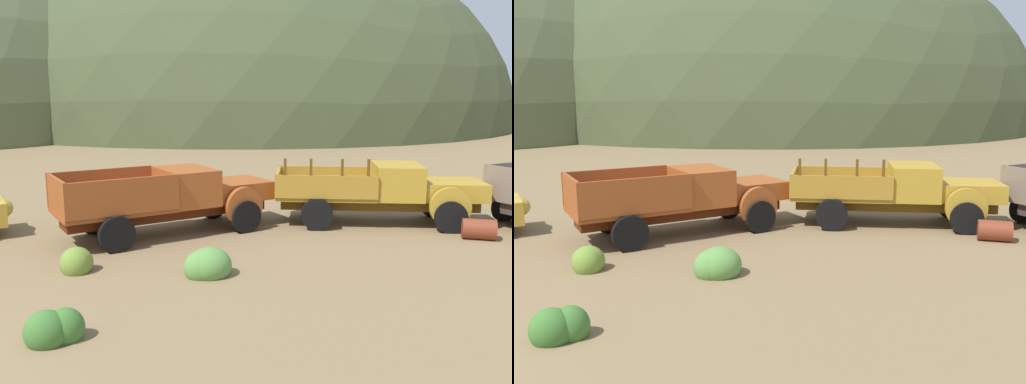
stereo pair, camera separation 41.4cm
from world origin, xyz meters
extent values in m
ellipsoid|color=#424C2D|center=(19.34, 70.78, 0.00)|extent=(70.89, 82.90, 48.71)
cube|color=#51220D|center=(5.64, 8.08, 0.66)|extent=(6.04, 2.75, 0.36)
cube|color=#A34C1E|center=(7.75, 8.76, 1.11)|extent=(2.33, 2.21, 0.55)
cube|color=#B7B2A8|center=(8.60, 9.03, 1.09)|extent=(0.43, 1.15, 0.44)
cylinder|color=#A34C1E|center=(7.82, 7.71, 0.76)|extent=(1.20, 0.54, 1.20)
cylinder|color=#A34C1E|center=(7.20, 9.65, 0.76)|extent=(1.20, 0.54, 1.20)
cube|color=#A34C1E|center=(6.18, 8.26, 1.36)|extent=(1.93, 2.30, 1.05)
cube|color=black|center=(6.78, 8.45, 1.57)|extent=(0.56, 1.61, 0.59)
cube|color=#97471E|center=(4.07, 7.58, 0.90)|extent=(3.53, 2.88, 0.12)
cube|color=#97471E|center=(4.38, 6.60, 1.43)|extent=(2.93, 1.02, 0.95)
cube|color=#97471E|center=(3.75, 8.56, 1.43)|extent=(2.93, 1.02, 0.95)
cube|color=#97471E|center=(2.67, 7.14, 1.43)|extent=(0.72, 1.99, 0.95)
cylinder|color=black|center=(7.84, 7.66, 0.48)|extent=(1.00, 0.56, 0.96)
cylinder|color=black|center=(7.18, 9.70, 0.48)|extent=(1.00, 0.56, 0.96)
cylinder|color=black|center=(4.15, 6.48, 0.48)|extent=(1.00, 0.56, 0.96)
cylinder|color=black|center=(3.50, 8.52, 0.48)|extent=(1.00, 0.56, 0.96)
cube|color=#593D12|center=(12.15, 7.79, 0.66)|extent=(6.07, 2.84, 0.36)
cube|color=#B28928|center=(14.28, 7.08, 1.11)|extent=(2.36, 2.21, 0.55)
cube|color=#B7B2A8|center=(15.13, 6.79, 1.09)|extent=(0.44, 1.12, 0.44)
cylinder|color=#B28928|center=(13.71, 6.22, 0.76)|extent=(1.19, 0.55, 1.20)
cylinder|color=#B28928|center=(14.35, 8.11, 0.76)|extent=(1.19, 0.55, 1.20)
cube|color=#B28928|center=(12.70, 7.61, 1.36)|extent=(1.95, 2.28, 1.05)
cube|color=black|center=(13.30, 7.41, 1.57)|extent=(0.57, 1.57, 0.59)
cube|color=#A47826|center=(10.57, 8.33, 0.90)|extent=(3.56, 2.89, 0.12)
cube|color=#A47826|center=(10.25, 7.37, 1.31)|extent=(2.95, 1.08, 0.70)
cube|color=#A47826|center=(10.90, 9.28, 1.31)|extent=(2.95, 1.08, 0.70)
cube|color=#A47826|center=(9.18, 8.80, 1.31)|extent=(0.74, 1.94, 0.70)
cube|color=#593D12|center=(9.09, 7.76, 1.91)|extent=(0.10, 0.10, 0.50)
cube|color=#593D12|center=(9.81, 7.52, 1.91)|extent=(0.10, 0.10, 0.50)
cube|color=#593D12|center=(10.69, 7.22, 1.91)|extent=(0.10, 0.10, 0.50)
cube|color=#593D12|center=(11.42, 6.98, 1.91)|extent=(0.10, 0.10, 0.50)
cylinder|color=black|center=(13.70, 6.17, 0.48)|extent=(1.00, 0.57, 0.96)
cylinder|color=black|center=(14.37, 8.15, 0.48)|extent=(1.00, 0.57, 0.96)
cylinder|color=black|center=(10.00, 7.41, 0.48)|extent=(1.00, 0.57, 0.96)
cylinder|color=black|center=(10.67, 9.40, 0.48)|extent=(1.00, 0.57, 0.96)
cylinder|color=black|center=(16.28, 7.10, 0.48)|extent=(1.00, 0.52, 0.96)
cylinder|color=brown|center=(14.09, 5.34, 0.29)|extent=(1.07, 0.94, 0.58)
ellipsoid|color=#5B8E42|center=(6.20, 4.08, 0.23)|extent=(1.03, 0.93, 0.85)
ellipsoid|color=#5B8E42|center=(6.02, 4.05, 0.22)|extent=(0.84, 0.75, 0.79)
ellipsoid|color=olive|center=(3.24, 5.11, 0.21)|extent=(0.76, 0.69, 0.75)
ellipsoid|color=olive|center=(3.23, 4.99, 0.20)|extent=(0.67, 0.60, 0.71)
ellipsoid|color=#3D702D|center=(3.31, 1.43, 0.20)|extent=(0.65, 0.59, 0.72)
ellipsoid|color=#3D702D|center=(3.02, 1.34, 0.20)|extent=(0.74, 0.66, 0.74)
ellipsoid|color=#3D702D|center=(3.07, 1.50, 0.17)|extent=(0.66, 0.59, 0.63)
camera|label=1|loc=(4.37, -7.79, 4.16)|focal=38.56mm
camera|label=2|loc=(4.78, -7.88, 4.16)|focal=38.56mm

